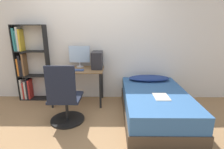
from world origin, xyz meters
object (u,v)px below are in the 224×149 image
pc_tower (97,60)px  office_chair (65,102)px  keyboard (75,70)px  monitor (79,55)px  bed (155,105)px  bookshelf (26,66)px

pc_tower → office_chair: bearing=-117.3°
office_chair → keyboard: size_ratio=3.02×
monitor → keyboard: 0.42m
bed → keyboard: keyboard is taller
monitor → bed: bearing=-28.8°
office_chair → pc_tower: pc_tower is taller
bed → pc_tower: 1.48m
office_chair → monitor: 1.21m
keyboard → pc_tower: bearing=26.4°
bookshelf → pc_tower: 1.58m
bookshelf → keyboard: (1.14, -0.32, -0.01)m
keyboard → pc_tower: 0.51m
bed → monitor: monitor is taller
bed → monitor: (-1.50, 0.82, 0.77)m
bookshelf → pc_tower: (1.57, -0.10, 0.16)m
monitor → keyboard: bearing=-96.1°
monitor → pc_tower: size_ratio=1.17×
bed → monitor: 1.87m
pc_tower → bookshelf: bearing=176.2°
bookshelf → bed: bearing=-16.8°
office_chair → pc_tower: bearing=62.7°
monitor → pc_tower: bearing=-16.8°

